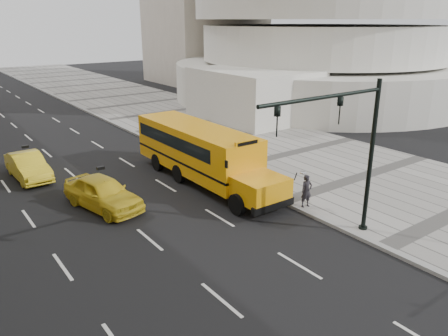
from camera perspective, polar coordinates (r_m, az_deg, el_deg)
ground at (r=22.80m, az=-13.18°, el=-3.58°), size 140.00×140.00×0.00m
sidewalk_museum at (r=29.20m, az=8.87°, el=1.85°), size 12.00×140.00×0.15m
curb_museum at (r=25.48m, az=-0.77°, el=-0.46°), size 0.30×140.00×0.15m
school_bus at (r=23.92m, az=-3.29°, el=2.46°), size 2.96×11.56×3.19m
taxi_near at (r=21.31m, az=-15.54°, el=-3.13°), size 2.83×4.86×1.55m
taxi_far at (r=26.72m, az=-24.21°, el=0.21°), size 1.69×4.42×1.44m
pedestrian at (r=20.69m, az=10.73°, el=-2.96°), size 0.64×0.48×1.57m
traffic_signal at (r=17.02m, az=16.13°, el=3.07°), size 6.18×0.36×6.40m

